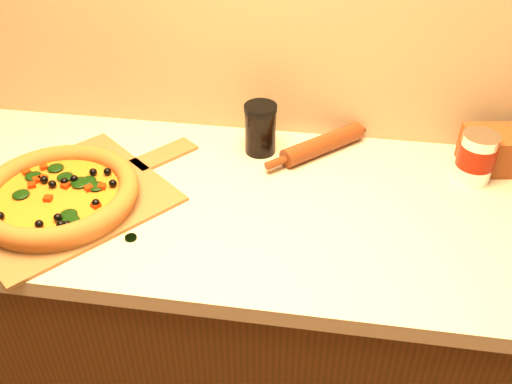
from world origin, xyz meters
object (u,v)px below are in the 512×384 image
pizza_peel (71,196)px  pizza (58,194)px  coffee_canister (476,156)px  dark_jar (260,129)px  rolling_pin (323,144)px

pizza_peel → pizza: size_ratio=1.63×
pizza_peel → coffee_canister: size_ratio=4.87×
pizza_peel → dark_jar: bearing=72.4°
rolling_pin → coffee_canister: 0.38m
pizza_peel → dark_jar: size_ratio=4.45×
pizza → dark_jar: 0.53m
pizza → rolling_pin: size_ratio=1.33×
pizza_peel → dark_jar: 0.50m
pizza → dark_jar: (0.43, 0.31, 0.04)m
rolling_pin → dark_jar: (-0.16, -0.02, 0.04)m
dark_jar → pizza: bearing=-144.6°
pizza_peel → dark_jar: (0.42, 0.27, 0.06)m
coffee_canister → dark_jar: 0.54m
rolling_pin → pizza: bearing=-151.4°
pizza_peel → coffee_canister: (0.96, 0.23, 0.06)m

